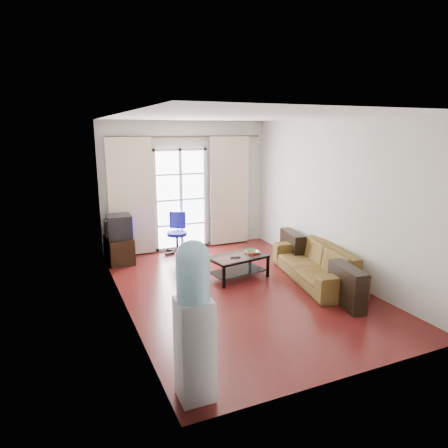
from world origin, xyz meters
The scene contains 20 objects.
floor centered at (0.00, 0.00, 0.00)m, with size 5.20×5.20×0.00m, color #5B1815.
ceiling centered at (0.00, 0.00, 2.70)m, with size 5.20×5.20×0.00m, color white.
wall_back centered at (0.00, 2.60, 1.35)m, with size 3.60×0.02×2.70m, color silver.
wall_front centered at (0.00, -2.60, 1.35)m, with size 3.60×0.02×2.70m, color silver.
wall_left centered at (-1.80, 0.00, 1.35)m, with size 0.02×5.20×2.70m, color silver.
wall_right centered at (1.80, 0.00, 1.35)m, with size 0.02×5.20×2.70m, color silver.
french_door centered at (-0.15, 2.54, 1.07)m, with size 1.16×0.06×2.15m.
curtain_rod centered at (0.00, 2.50, 2.38)m, with size 0.04×0.04×3.30m, color #4C3F2D.
curtain_left centered at (-1.20, 2.48, 1.20)m, with size 0.90×0.07×2.35m, color beige.
curtain_right centered at (0.95, 2.48, 1.20)m, with size 0.90×0.07×2.35m, color beige.
radiator centered at (0.80, 2.50, 0.33)m, with size 0.64×0.12×0.64m, color gray.
sofa centered at (1.36, -0.17, 0.30)m, with size 1.17×2.17×0.60m, color olive.
coffee_table centered at (0.19, 0.45, 0.26)m, with size 1.07×0.73×0.40m.
bowl centered at (0.46, 0.43, 0.43)m, with size 0.27×0.27×0.06m, color #349050.
book centered at (0.37, 0.41, 0.41)m, with size 0.24×0.29×0.02m, color #A02113.
remote centered at (0.10, 0.36, 0.41)m, with size 0.17×0.05×0.02m, color black.
tv_stand centered at (-1.54, 2.13, 0.25)m, with size 0.46×0.68×0.50m, color black.
crt_tv centered at (-1.54, 2.10, 0.72)m, with size 0.51×0.50×0.44m.
task_chair centered at (-0.33, 2.28, 0.25)m, with size 0.76×0.76×0.85m.
water_cooler centered at (-1.56, -2.26, 0.82)m, with size 0.34×0.32×1.56m.
Camera 1 is at (-2.65, -5.45, 2.49)m, focal length 32.00 mm.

